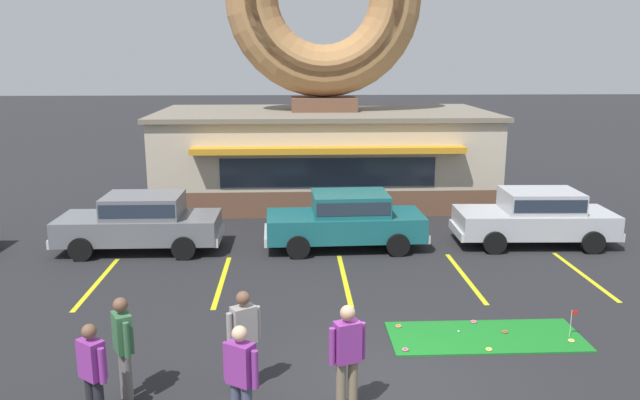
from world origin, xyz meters
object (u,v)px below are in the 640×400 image
car_grey (141,220)px  pedestrian_hooded_kid (123,344)px  pedestrian_blue_sweater_man (241,376)px  trash_bin (531,201)px  pedestrian_beanie_man (244,336)px  car_teal (347,218)px  car_silver (536,215)px  pedestrian_clipboard_woman (347,354)px  golf_ball (459,331)px  putting_flag_pin (573,317)px  pedestrian_leather_jacket_man (93,371)px

car_grey → pedestrian_hooded_kid: 8.11m
pedestrian_blue_sweater_man → trash_bin: (8.93, 12.49, -0.45)m
pedestrian_beanie_man → car_teal: bearing=73.2°
car_teal → car_silver: size_ratio=1.00×
car_silver → pedestrian_clipboard_woman: (-6.22, -8.54, 0.11)m
golf_ball → trash_bin: size_ratio=0.04×
pedestrian_beanie_man → car_silver: bearing=44.9°
car_teal → pedestrian_hooded_kid: pedestrian_hooded_kid is taller
pedestrian_blue_sweater_man → pedestrian_clipboard_woman: bearing=19.3°
putting_flag_pin → pedestrian_blue_sweater_man: 6.82m
car_silver → pedestrian_beanie_man: size_ratio=2.69×
pedestrian_hooded_kid → pedestrian_clipboard_woman: bearing=-8.5°
car_teal → pedestrian_leather_jacket_man: pedestrian_leather_jacket_man is taller
car_grey → pedestrian_blue_sweater_man: bearing=-68.8°
car_silver → car_grey: bearing=-179.6°
putting_flag_pin → pedestrian_beanie_man: size_ratio=0.32×
pedestrian_hooded_kid → pedestrian_leather_jacket_man: (-0.25, -0.73, -0.06)m
putting_flag_pin → pedestrian_leather_jacket_man: pedestrian_leather_jacket_man is taller
putting_flag_pin → pedestrian_clipboard_woman: bearing=-152.5°
car_silver → pedestrian_hooded_kid: (-9.68, -8.02, 0.09)m
car_silver → car_teal: bearing=-179.1°
car_silver → pedestrian_hooded_kid: size_ratio=2.67×
pedestrian_hooded_kid → trash_bin: (10.84, 11.43, -0.47)m
putting_flag_pin → golf_ball: bearing=172.3°
golf_ball → pedestrian_clipboard_woman: 3.75m
pedestrian_clipboard_woman → trash_bin: size_ratio=1.80×
car_teal → pedestrian_leather_jacket_man: (-4.44, -8.67, 0.03)m
putting_flag_pin → trash_bin: size_ratio=0.56×
putting_flag_pin → car_silver: car_silver is taller
car_grey → car_teal: bearing=-0.1°
golf_ball → car_grey: size_ratio=0.01×
car_grey → pedestrian_clipboard_woman: pedestrian_clipboard_woman is taller
car_grey → car_silver: bearing=0.4°
car_grey → golf_ball: bearing=-37.7°
pedestrian_leather_jacket_man → trash_bin: 16.47m
pedestrian_leather_jacket_man → pedestrian_clipboard_woman: bearing=3.4°
putting_flag_pin → car_teal: 7.20m
pedestrian_leather_jacket_man → pedestrian_clipboard_woman: 3.72m
car_grey → pedestrian_blue_sweater_man: pedestrian_blue_sweater_man is taller
pedestrian_hooded_kid → pedestrian_clipboard_woman: (3.46, -0.51, 0.01)m
pedestrian_beanie_man → trash_bin: pedestrian_beanie_man is taller
car_grey → pedestrian_beanie_man: pedestrian_beanie_man is taller
trash_bin → pedestrian_beanie_man: bearing=-128.7°
pedestrian_hooded_kid → pedestrian_blue_sweater_man: bearing=-29.0°
trash_bin → car_teal: bearing=-152.3°
pedestrian_blue_sweater_man → pedestrian_hooded_kid: 2.18m
car_silver → pedestrian_beanie_man: pedestrian_beanie_man is taller
pedestrian_leather_jacket_man → car_teal: bearing=62.9°
pedestrian_leather_jacket_man → trash_bin: (11.09, 12.16, -0.40)m
car_teal → car_grey: (-5.77, 0.01, 0.00)m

